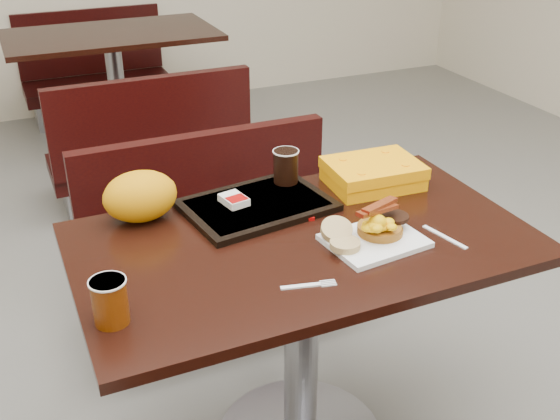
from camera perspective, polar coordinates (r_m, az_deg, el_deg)
name	(u,v)px	position (r m, az deg, el deg)	size (l,w,h in m)	color
table_near	(301,349)	(1.99, 1.84, -11.76)	(1.20, 0.70, 0.75)	black
bench_near_n	(222,242)	(2.54, -4.96, -2.75)	(1.00, 0.46, 0.72)	black
table_far	(118,95)	(4.23, -13.62, 9.49)	(1.20, 0.70, 0.75)	black
bench_far_s	(146,136)	(3.59, -11.35, 6.20)	(1.00, 0.46, 0.72)	black
bench_far_n	(97,68)	(4.90, -15.27, 11.56)	(1.00, 0.46, 0.72)	black
platter	(374,241)	(1.77, 8.03, -2.60)	(0.24, 0.19, 0.01)	white
pancake_stack	(380,229)	(1.78, 8.50, -1.57)	(0.12, 0.12, 0.02)	#9E631A
sausage_patty	(395,217)	(1.81, 9.74, -0.59)	(0.07, 0.07, 0.01)	black
scrambled_eggs	(378,224)	(1.74, 8.29, -1.15)	(0.08, 0.07, 0.04)	yellow
bacon_strips	(378,209)	(1.75, 8.31, 0.07)	(0.14, 0.06, 0.01)	#4D0C05
muffin_bottom	(345,244)	(1.71, 5.55, -2.93)	(0.08, 0.08, 0.02)	tan
muffin_top	(337,230)	(1.75, 4.83, -1.69)	(0.08, 0.08, 0.02)	tan
coffee_cup_near	(110,302)	(1.49, -14.25, -7.55)	(0.08, 0.08, 0.11)	#8F3B05
fork	(301,286)	(1.58, 1.76, -6.48)	(0.13, 0.02, 0.00)	white
knife	(445,237)	(1.83, 13.81, -2.23)	(0.15, 0.01, 0.00)	white
condiment_syrup	(267,223)	(1.84, -1.09, -1.09)	(0.04, 0.03, 0.01)	#A02506
condiment_ketchup	(307,218)	(1.87, 2.30, -0.64)	(0.04, 0.03, 0.01)	#8C0504
tray	(257,205)	(1.92, -1.95, 0.40)	(0.40, 0.29, 0.02)	black
hashbrown_sleeve_left	(234,200)	(1.91, -3.94, 0.86)	(0.06, 0.08, 0.02)	silver
coffee_cup_far	(286,166)	(2.02, 0.50, 3.73)	(0.07, 0.07, 0.10)	black
clamshell	(373,174)	(2.07, 7.91, 3.08)	(0.28, 0.21, 0.07)	#FF9C04
paper_bag	(140,196)	(1.87, -11.79, 1.16)	(0.21, 0.15, 0.14)	#CD8806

